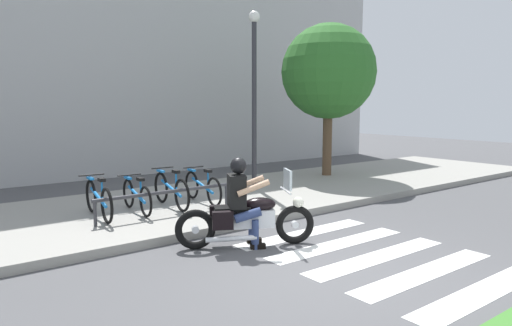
{
  "coord_description": "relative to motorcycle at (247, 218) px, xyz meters",
  "views": [
    {
      "loc": [
        -4.56,
        -4.19,
        2.26
      ],
      "look_at": [
        0.51,
        2.48,
        1.2
      ],
      "focal_mm": 32.39,
      "sensor_mm": 36.0,
      "label": 1
    }
  ],
  "objects": [
    {
      "name": "bicycle_1",
      "position": [
        -0.71,
        2.69,
        0.02
      ],
      "size": [
        0.48,
        1.57,
        0.72
      ],
      "color": "black",
      "rests_on": "sidewalk"
    },
    {
      "name": "bicycle_2",
      "position": [
        0.03,
        2.69,
        0.05
      ],
      "size": [
        0.48,
        1.72,
        0.8
      ],
      "color": "black",
      "rests_on": "sidewalk"
    },
    {
      "name": "crosswalk_stripe_1",
      "position": [
        1.24,
        -2.41,
        -0.46
      ],
      "size": [
        2.8,
        0.4,
        0.01
      ],
      "primitive_type": "cube",
      "color": "white",
      "rests_on": "ground"
    },
    {
      "name": "rider",
      "position": [
        -0.07,
        0.04,
        0.37
      ],
      "size": [
        0.76,
        0.71,
        1.44
      ],
      "color": "black",
      "rests_on": "ground"
    },
    {
      "name": "tree_near_rack",
      "position": [
        5.78,
        3.85,
        2.74
      ],
      "size": [
        2.78,
        2.78,
        4.61
      ],
      "color": "brown",
      "rests_on": "ground"
    },
    {
      "name": "crosswalk_stripe_2",
      "position": [
        1.24,
        -1.61,
        -0.46
      ],
      "size": [
        2.8,
        0.4,
        0.01
      ],
      "primitive_type": "cube",
      "color": "white",
      "rests_on": "ground"
    },
    {
      "name": "street_lamp",
      "position": [
        2.75,
        3.45,
        2.26
      ],
      "size": [
        0.28,
        0.28,
        4.52
      ],
      "color": "#2D2D33",
      "rests_on": "ground"
    },
    {
      "name": "bicycle_0",
      "position": [
        -1.46,
        2.69,
        0.05
      ],
      "size": [
        0.48,
        1.7,
        0.79
      ],
      "color": "black",
      "rests_on": "sidewalk"
    },
    {
      "name": "crosswalk_stripe_4",
      "position": [
        1.24,
        -0.01,
        -0.46
      ],
      "size": [
        2.8,
        0.4,
        0.01
      ],
      "primitive_type": "cube",
      "color": "white",
      "rests_on": "ground"
    },
    {
      "name": "ground_plane",
      "position": [
        0.33,
        -1.61,
        -0.46
      ],
      "size": [
        48.0,
        48.0,
        0.0
      ],
      "primitive_type": "plane",
      "color": "#4C4C4F"
    },
    {
      "name": "crosswalk_stripe_3",
      "position": [
        1.24,
        -0.81,
        -0.46
      ],
      "size": [
        2.8,
        0.4,
        0.01
      ],
      "primitive_type": "cube",
      "color": "white",
      "rests_on": "ground"
    },
    {
      "name": "building_backdrop",
      "position": [
        0.33,
        8.75,
        4.47
      ],
      "size": [
        24.0,
        1.2,
        9.85
      ],
      "primitive_type": "cube",
      "color": "#B1B1B1",
      "rests_on": "ground"
    },
    {
      "name": "bike_rack",
      "position": [
        -0.34,
        2.14,
        0.1
      ],
      "size": [
        2.84,
        0.07,
        0.49
      ],
      "color": "#333338",
      "rests_on": "sidewalk"
    },
    {
      "name": "motorcycle",
      "position": [
        0.0,
        0.0,
        0.0
      ],
      "size": [
        2.07,
        1.13,
        1.23
      ],
      "color": "black",
      "rests_on": "ground"
    },
    {
      "name": "sidewalk",
      "position": [
        0.33,
        3.05,
        -0.38
      ],
      "size": [
        24.0,
        4.4,
        0.15
      ],
      "primitive_type": "cube",
      "color": "gray",
      "rests_on": "ground"
    },
    {
      "name": "crosswalk_stripe_0",
      "position": [
        1.24,
        -3.21,
        -0.46
      ],
      "size": [
        2.8,
        0.4,
        0.01
      ],
      "primitive_type": "cube",
      "color": "white",
      "rests_on": "ground"
    },
    {
      "name": "bicycle_3",
      "position": [
        0.78,
        2.69,
        0.04
      ],
      "size": [
        0.48,
        1.66,
        0.75
      ],
      "color": "black",
      "rests_on": "sidewalk"
    }
  ]
}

